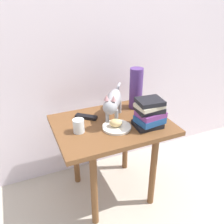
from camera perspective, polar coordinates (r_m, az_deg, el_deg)
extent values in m
plane|color=#B2A899|center=(1.95, 0.00, -18.02)|extent=(6.00, 6.00, 0.00)
cube|color=silver|center=(1.78, -5.40, 17.79)|extent=(4.00, 0.04, 2.20)
cube|color=brown|center=(1.59, 0.00, -3.05)|extent=(0.75, 0.56, 0.03)
cylinder|color=brown|center=(1.56, -4.23, -17.79)|extent=(0.04, 0.04, 0.57)
cylinder|color=brown|center=(1.70, 9.65, -13.62)|extent=(0.04, 0.04, 0.57)
cylinder|color=brown|center=(1.87, -8.63, -9.27)|extent=(0.04, 0.04, 0.57)
cylinder|color=brown|center=(1.99, 3.18, -6.51)|extent=(0.04, 0.04, 0.57)
cylinder|color=silver|center=(1.53, 1.06, -3.61)|extent=(0.18, 0.18, 0.01)
ellipsoid|color=#E0BC7A|center=(1.51, 0.87, -2.60)|extent=(0.10, 0.09, 0.05)
cylinder|color=#99999E|center=(1.56, 1.06, -1.15)|extent=(0.02, 0.02, 0.10)
cylinder|color=#99999E|center=(1.56, -1.11, -0.98)|extent=(0.02, 0.02, 0.10)
cylinder|color=#99999E|center=(1.70, 1.83, 1.36)|extent=(0.02, 0.02, 0.10)
cylinder|color=#99999E|center=(1.70, -0.17, 1.50)|extent=(0.02, 0.02, 0.10)
ellipsoid|color=#99999E|center=(1.60, 0.45, 2.98)|extent=(0.22, 0.27, 0.11)
sphere|color=#99999E|center=(1.46, -0.45, 1.11)|extent=(0.09, 0.09, 0.09)
cone|color=tan|center=(1.43, 0.41, 3.31)|extent=(0.03, 0.03, 0.03)
cone|color=tan|center=(1.43, -1.33, 3.42)|extent=(0.03, 0.03, 0.03)
cylinder|color=#99999E|center=(1.78, 1.44, 5.87)|extent=(0.10, 0.15, 0.02)
cube|color=black|center=(1.56, 8.37, -2.83)|extent=(0.18, 0.14, 0.03)
cube|color=#1E4C8C|center=(1.54, 8.88, -1.72)|extent=(0.18, 0.15, 0.04)
cube|color=#72337A|center=(1.53, 9.10, -0.45)|extent=(0.18, 0.15, 0.03)
cube|color=black|center=(1.52, 8.81, 0.72)|extent=(0.17, 0.14, 0.03)
cube|color=#BCB299|center=(1.49, 8.86, 1.46)|extent=(0.17, 0.14, 0.02)
cube|color=black|center=(1.49, 8.94, 2.47)|extent=(0.17, 0.15, 0.03)
cylinder|color=#4C2D72|center=(1.75, 5.68, 5.55)|extent=(0.10, 0.10, 0.30)
cylinder|color=silver|center=(1.48, -7.89, -3.24)|extent=(0.07, 0.07, 0.08)
cylinder|color=silver|center=(1.49, -7.84, -3.92)|extent=(0.06, 0.06, 0.04)
cube|color=black|center=(1.65, -6.12, -1.13)|extent=(0.14, 0.13, 0.02)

